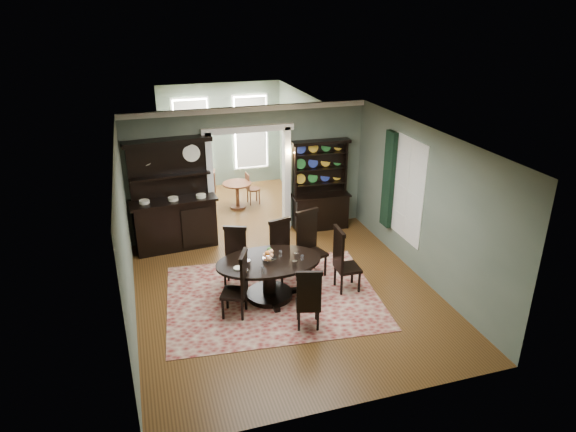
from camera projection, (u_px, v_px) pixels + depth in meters
name	position (u px, v px, depth m)	size (l,w,h in m)	color
room	(286.00, 217.00, 9.10)	(5.51, 6.01, 3.01)	brown
parlor	(228.00, 143.00, 13.96)	(3.51, 3.50, 3.01)	brown
doorway_trim	(249.00, 167.00, 11.69)	(2.08, 0.25, 2.57)	white
right_window	(398.00, 185.00, 10.60)	(0.15, 1.47, 2.12)	white
wall_sconce	(290.00, 154.00, 11.70)	(0.27, 0.21, 0.21)	#B28B2F
rug	(273.00, 296.00, 9.61)	(3.87, 3.02, 0.01)	maroon
dining_table	(269.00, 272.00, 9.40)	(1.96, 1.83, 0.77)	black
centerpiece	(270.00, 257.00, 9.30)	(1.31, 0.84, 0.22)	silver
chair_far_left	(235.00, 255.00, 9.84)	(0.56, 0.54, 1.18)	black
chair_far_mid	(282.00, 248.00, 10.02)	(0.55, 0.54, 1.24)	black
chair_far_right	(309.00, 241.00, 10.19)	(0.61, 0.60, 1.35)	black
chair_end_left	(240.00, 283.00, 8.81)	(0.57, 0.59, 1.23)	black
chair_end_right	(343.00, 258.00, 9.58)	(0.46, 0.50, 1.29)	black
chair_near	(309.00, 298.00, 8.45)	(0.51, 0.50, 1.15)	black
sideboard	(174.00, 211.00, 11.26)	(1.91, 0.82, 2.45)	black
welsh_dresser	(320.00, 197.00, 12.26)	(1.40, 0.57, 2.15)	black
parlor_table	(237.00, 192.00, 13.51)	(0.76, 0.76, 0.70)	brown
parlor_chair_left	(210.00, 189.00, 13.45)	(0.46, 0.45, 1.04)	brown
parlor_chair_right	(251.00, 187.00, 13.81)	(0.37, 0.36, 0.87)	brown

